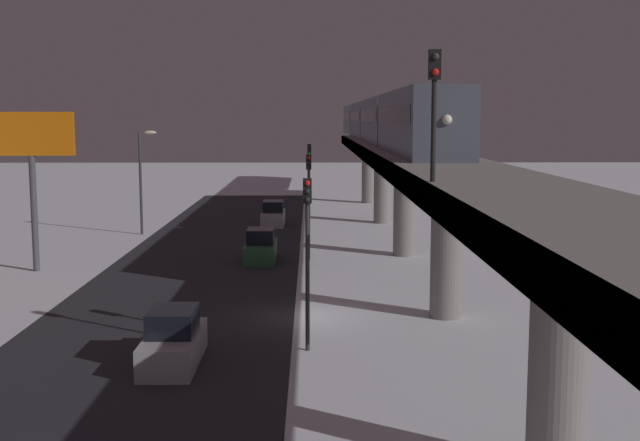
{
  "coord_description": "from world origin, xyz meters",
  "views": [
    {
      "loc": [
        -0.34,
        33.87,
        8.59
      ],
      "look_at": [
        -0.99,
        -22.84,
        1.29
      ],
      "focal_mm": 44.99,
      "sensor_mm": 36.0,
      "label": 1
    }
  ],
  "objects_px": {
    "subway_train": "(377,120)",
    "sedan_silver_2": "(173,342)",
    "sedan_green_2": "(261,248)",
    "rail_signal": "(434,92)",
    "traffic_light_far": "(309,171)",
    "traffic_light_mid": "(309,191)",
    "commercial_billboard": "(31,150)",
    "traffic_light_near": "(307,239)",
    "sedan_silver": "(273,215)"
  },
  "relations": [
    {
      "from": "subway_train",
      "to": "traffic_light_near",
      "type": "bearing_deg",
      "value": 82.01
    },
    {
      "from": "sedan_green_2",
      "to": "sedan_silver",
      "type": "bearing_deg",
      "value": 90.0
    },
    {
      "from": "traffic_light_far",
      "to": "sedan_silver_2",
      "type": "bearing_deg",
      "value": 83.2
    },
    {
      "from": "subway_train",
      "to": "traffic_light_near",
      "type": "xyz_separation_m",
      "value": [
        5.97,
        42.56,
        -4.21
      ]
    },
    {
      "from": "traffic_light_near",
      "to": "rail_signal",
      "type": "bearing_deg",
      "value": 131.84
    },
    {
      "from": "sedan_silver_2",
      "to": "sedan_silver",
      "type": "bearing_deg",
      "value": 87.17
    },
    {
      "from": "sedan_silver",
      "to": "sedan_silver_2",
      "type": "distance_m",
      "value": 36.49
    },
    {
      "from": "traffic_light_far",
      "to": "commercial_billboard",
      "type": "relative_size",
      "value": 0.72
    },
    {
      "from": "sedan_green_2",
      "to": "commercial_billboard",
      "type": "xyz_separation_m",
      "value": [
        12.46,
        2.96,
        6.03
      ]
    },
    {
      "from": "traffic_light_near",
      "to": "commercial_billboard",
      "type": "xyz_separation_m",
      "value": [
        15.36,
        -15.72,
        2.63
      ]
    },
    {
      "from": "commercial_billboard",
      "to": "rail_signal",
      "type": "bearing_deg",
      "value": 133.8
    },
    {
      "from": "sedan_silver_2",
      "to": "traffic_light_far",
      "type": "bearing_deg",
      "value": 83.2
    },
    {
      "from": "subway_train",
      "to": "sedan_silver",
      "type": "relative_size",
      "value": 16.34
    },
    {
      "from": "sedan_green_2",
      "to": "sedan_silver_2",
      "type": "bearing_deg",
      "value": -95.08
    },
    {
      "from": "rail_signal",
      "to": "subway_train",
      "type": "bearing_deg",
      "value": -92.55
    },
    {
      "from": "traffic_light_near",
      "to": "commercial_billboard",
      "type": "distance_m",
      "value": 22.13
    },
    {
      "from": "sedan_silver_2",
      "to": "subway_train",
      "type": "bearing_deg",
      "value": 76.41
    },
    {
      "from": "sedan_silver_2",
      "to": "traffic_light_mid",
      "type": "height_order",
      "value": "traffic_light_mid"
    },
    {
      "from": "subway_train",
      "to": "sedan_silver_2",
      "type": "height_order",
      "value": "subway_train"
    },
    {
      "from": "traffic_light_near",
      "to": "traffic_light_far",
      "type": "relative_size",
      "value": 1.0
    },
    {
      "from": "rail_signal",
      "to": "traffic_light_far",
      "type": "relative_size",
      "value": 0.62
    },
    {
      "from": "subway_train",
      "to": "commercial_billboard",
      "type": "bearing_deg",
      "value": 51.53
    },
    {
      "from": "traffic_light_mid",
      "to": "commercial_billboard",
      "type": "xyz_separation_m",
      "value": [
        15.36,
        3.2,
        2.63
      ]
    },
    {
      "from": "rail_signal",
      "to": "sedan_silver_2",
      "type": "bearing_deg",
      "value": -17.8
    },
    {
      "from": "subway_train",
      "to": "sedan_silver_2",
      "type": "xyz_separation_m",
      "value": [
        10.67,
        44.14,
        -7.61
      ]
    },
    {
      "from": "sedan_silver",
      "to": "sedan_green_2",
      "type": "distance_m",
      "value": 16.19
    },
    {
      "from": "rail_signal",
      "to": "traffic_light_near",
      "type": "bearing_deg",
      "value": -48.16
    },
    {
      "from": "traffic_light_far",
      "to": "commercial_billboard",
      "type": "distance_m",
      "value": 27.07
    },
    {
      "from": "traffic_light_far",
      "to": "sedan_silver",
      "type": "bearing_deg",
      "value": 45.86
    },
    {
      "from": "subway_train",
      "to": "sedan_silver",
      "type": "distance_m",
      "value": 13.99
    },
    {
      "from": "sedan_green_2",
      "to": "traffic_light_near",
      "type": "distance_m",
      "value": 19.21
    },
    {
      "from": "sedan_green_2",
      "to": "traffic_light_mid",
      "type": "distance_m",
      "value": 4.47
    },
    {
      "from": "sedan_green_2",
      "to": "traffic_light_mid",
      "type": "height_order",
      "value": "traffic_light_mid"
    },
    {
      "from": "sedan_green_2",
      "to": "sedan_silver_2",
      "type": "relative_size",
      "value": 0.95
    },
    {
      "from": "subway_train",
      "to": "commercial_billboard",
      "type": "xyz_separation_m",
      "value": [
        21.33,
        26.84,
        -1.58
      ]
    },
    {
      "from": "rail_signal",
      "to": "traffic_light_near",
      "type": "distance_m",
      "value": 7.78
    },
    {
      "from": "sedan_green_2",
      "to": "rail_signal",
      "type": "bearing_deg",
      "value": -73.58
    },
    {
      "from": "traffic_light_mid",
      "to": "commercial_billboard",
      "type": "relative_size",
      "value": 0.72
    },
    {
      "from": "rail_signal",
      "to": "commercial_billboard",
      "type": "relative_size",
      "value": 0.45
    },
    {
      "from": "sedan_green_2",
      "to": "traffic_light_far",
      "type": "relative_size",
      "value": 0.68
    },
    {
      "from": "rail_signal",
      "to": "commercial_billboard",
      "type": "height_order",
      "value": "rail_signal"
    },
    {
      "from": "sedan_silver",
      "to": "commercial_billboard",
      "type": "relative_size",
      "value": 0.51
    },
    {
      "from": "subway_train",
      "to": "commercial_billboard",
      "type": "relative_size",
      "value": 8.32
    },
    {
      "from": "subway_train",
      "to": "sedan_green_2",
      "type": "height_order",
      "value": "subway_train"
    },
    {
      "from": "rail_signal",
      "to": "sedan_silver",
      "type": "distance_m",
      "value": 40.69
    },
    {
      "from": "sedan_green_2",
      "to": "sedan_silver_2",
      "type": "xyz_separation_m",
      "value": [
        1.8,
        20.26,
        -0.0
      ]
    },
    {
      "from": "sedan_silver_2",
      "to": "rail_signal",
      "type": "bearing_deg",
      "value": -17.8
    },
    {
      "from": "commercial_billboard",
      "to": "sedan_green_2",
      "type": "bearing_deg",
      "value": -166.65
    },
    {
      "from": "traffic_light_far",
      "to": "traffic_light_mid",
      "type": "bearing_deg",
      "value": 90.0
    },
    {
      "from": "sedan_green_2",
      "to": "traffic_light_far",
      "type": "distance_m",
      "value": 19.69
    }
  ]
}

